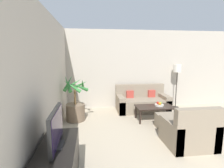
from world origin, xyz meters
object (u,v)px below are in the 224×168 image
Objects in this scene: television at (56,128)px; fruit_bowl at (159,105)px; potted_palm at (75,106)px; sofa_loveseat at (142,102)px; apple_green at (161,103)px; coffee_table at (155,108)px; apple_red at (158,103)px; floor_lamp at (177,72)px; orange_fruit at (160,104)px; ottoman at (170,122)px; armchair at (189,133)px; tv_console at (58,165)px.

fruit_bowl is at bearing 43.17° from television.
sofa_loveseat is at bearing 16.53° from potted_palm.
apple_green reaches higher than fruit_bowl.
potted_palm reaches higher than coffee_table.
coffee_table is 14.10× the size of apple_red.
floor_lamp reaches higher than television.
orange_fruit reaches higher than fruit_bowl.
apple_red reaches higher than ottoman.
apple_green is 0.73m from ottoman.
television reaches higher than apple_green.
ottoman is (2.41, -0.91, -0.23)m from potted_palm.
floor_lamp reaches higher than coffee_table.
armchair is at bearing -83.57° from coffee_table.
television reaches higher than orange_fruit.
floor_lamp reaches higher than ottoman.
armchair is (0.04, -1.44, -0.21)m from orange_fruit.
orange_fruit reaches higher than apple_red.
sofa_loveseat is 6.69× the size of fruit_bowl.
sofa_loveseat is 24.30× the size of apple_green.
armchair reaches higher than ottoman.
television is 2.64m from armchair.
ottoman is (0.04, -0.60, -0.31)m from orange_fruit.
sofa_loveseat is at bearing -172.65° from floor_lamp.
potted_palm is at bearing 172.46° from orange_fruit.
fruit_bowl reaches higher than ottoman.
tv_console is at bearing -136.11° from apple_red.
orange_fruit is (-1.06, -1.11, -0.77)m from floor_lamp.
sofa_loveseat reaches higher than ottoman.
fruit_bowl is (2.43, 2.28, 0.14)m from tv_console.
ottoman is (0.06, -0.69, -0.31)m from apple_red.
apple_red is at bearing -5.54° from potted_palm.
orange_fruit is (2.36, -0.31, 0.08)m from potted_palm.
armchair reaches higher than sofa_loveseat.
potted_palm is 1.22× the size of coffee_table.
sofa_loveseat is 1.60× the size of coffee_table.
apple_red is 0.97× the size of orange_fruit.
tv_console is 1.52× the size of television.
apple_green reaches higher than ottoman.
fruit_bowl is 0.40× the size of ottoman.
orange_fruit reaches higher than ottoman.
apple_green reaches higher than coffee_table.
ottoman is (0.26, -1.55, -0.10)m from sofa_loveseat.
apple_red is at bearing 26.46° from coffee_table.
fruit_bowl is (0.23, -0.89, 0.15)m from sofa_loveseat.
apple_green is at bearing 9.21° from coffee_table.
potted_palm is 2.39m from orange_fruit.
coffee_table is at bearing -170.16° from fruit_bowl.
orange_fruit is (0.02, -0.09, 0.00)m from apple_red.
apple_red is at bearing -76.96° from sofa_loveseat.
fruit_bowl is at bearing -134.70° from floor_lamp.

